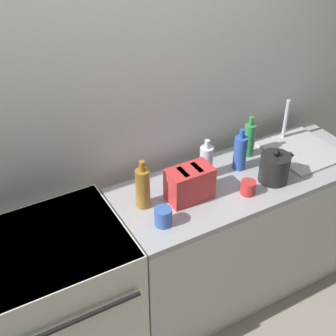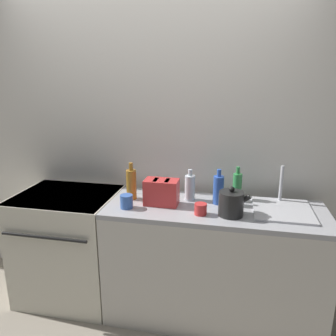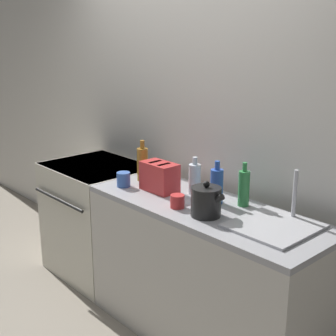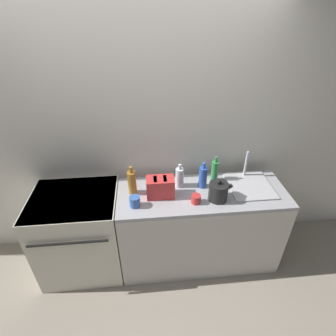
% 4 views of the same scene
% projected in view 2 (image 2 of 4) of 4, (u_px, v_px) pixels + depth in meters
% --- Properties ---
extents(ground_plane, '(12.00, 12.00, 0.00)m').
position_uv_depth(ground_plane, '(132.00, 330.00, 2.43)').
color(ground_plane, gray).
extents(wall_back, '(8.00, 0.05, 2.60)m').
position_uv_depth(wall_back, '(153.00, 140.00, 2.74)').
color(wall_back, silver).
rests_on(wall_back, ground_plane).
extents(stove, '(0.78, 0.69, 0.90)m').
position_uv_depth(stove, '(70.00, 244.00, 2.73)').
color(stove, silver).
rests_on(stove, ground_plane).
extents(counter_block, '(1.57, 0.59, 0.90)m').
position_uv_depth(counter_block, '(213.00, 263.00, 2.47)').
color(counter_block, silver).
rests_on(counter_block, ground_plane).
extents(kettle, '(0.21, 0.17, 0.20)m').
position_uv_depth(kettle, '(231.00, 203.00, 2.20)').
color(kettle, black).
rests_on(kettle, counter_block).
extents(toaster, '(0.25, 0.14, 0.19)m').
position_uv_depth(toaster, '(161.00, 192.00, 2.39)').
color(toaster, red).
rests_on(toaster, counter_block).
extents(sink_tray, '(0.40, 0.43, 0.28)m').
position_uv_depth(sink_tray, '(282.00, 208.00, 2.30)').
color(sink_tray, '#B7B7BC').
rests_on(sink_tray, counter_block).
extents(bottle_clear, '(0.08, 0.08, 0.24)m').
position_uv_depth(bottle_clear, '(190.00, 187.00, 2.47)').
color(bottle_clear, silver).
rests_on(bottle_clear, counter_block).
extents(bottle_amber, '(0.08, 0.08, 0.29)m').
position_uv_depth(bottle_amber, '(131.00, 184.00, 2.49)').
color(bottle_amber, '#9E6B23').
rests_on(bottle_amber, counter_block).
extents(bottle_green, '(0.07, 0.07, 0.26)m').
position_uv_depth(bottle_green, '(237.00, 187.00, 2.45)').
color(bottle_green, '#338C47').
rests_on(bottle_green, counter_block).
extents(bottle_blue, '(0.08, 0.08, 0.26)m').
position_uv_depth(bottle_blue, '(218.00, 189.00, 2.40)').
color(bottle_blue, '#2D56B7').
rests_on(bottle_blue, counter_block).
extents(cup_red, '(0.08, 0.08, 0.08)m').
position_uv_depth(cup_red, '(201.00, 209.00, 2.22)').
color(cup_red, red).
rests_on(cup_red, counter_block).
extents(cup_blue, '(0.09, 0.09, 0.10)m').
position_uv_depth(cup_blue, '(127.00, 201.00, 2.33)').
color(cup_blue, '#3860B2').
rests_on(cup_blue, counter_block).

